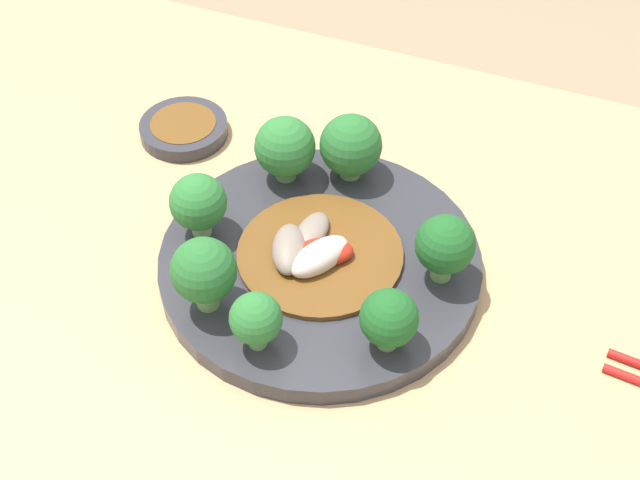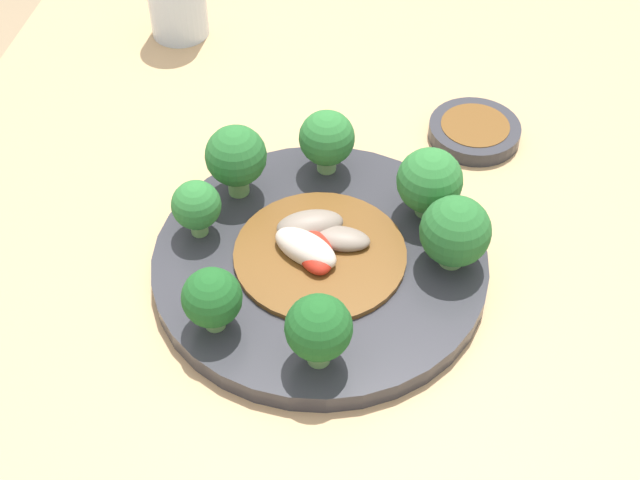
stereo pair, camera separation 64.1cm
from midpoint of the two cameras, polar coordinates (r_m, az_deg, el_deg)
name	(u,v)px [view 1 (the left image)]	position (r m, az deg, el deg)	size (l,w,h in m)	color
plate	(320,263)	(0.70, -21.17, -13.63)	(0.28, 0.28, 0.02)	#333338
broccoli_northwest	(389,319)	(0.60, -19.63, -19.80)	(0.05, 0.05, 0.06)	#7AAD5B
broccoli_east	(198,203)	(0.72, -29.48, -8.97)	(0.05, 0.05, 0.06)	#89B76B
broccoli_northeast	(204,272)	(0.67, -31.14, -14.56)	(0.05, 0.05, 0.07)	#7AAD5B
broccoli_southeast	(285,147)	(0.72, -22.49, -4.64)	(0.06, 0.06, 0.07)	#70A356
broccoli_west	(445,246)	(0.61, -13.70, -13.96)	(0.05, 0.05, 0.06)	#70A356
broccoli_north	(256,319)	(0.64, -28.71, -18.54)	(0.04, 0.04, 0.05)	#7AAD5B
broccoli_south	(351,146)	(0.71, -17.84, -4.62)	(0.06, 0.06, 0.07)	#7AAD5B
stirfry_center	(315,251)	(0.68, -21.93, -13.01)	(0.14, 0.14, 0.02)	brown
sauce_dish	(184,128)	(0.85, -26.82, -2.01)	(0.09, 0.09, 0.02)	#333338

